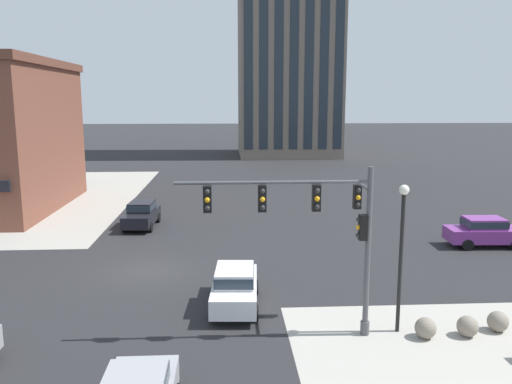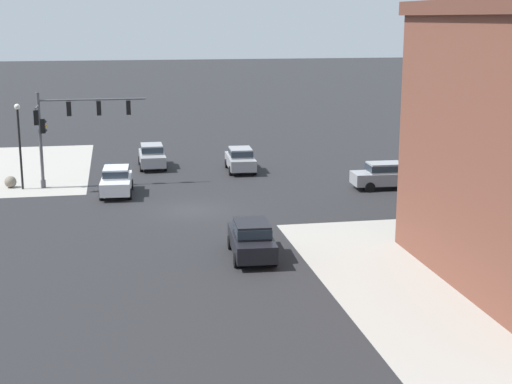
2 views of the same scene
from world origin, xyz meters
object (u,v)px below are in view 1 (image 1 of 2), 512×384
(street_lamp_corner_near, at_px, (402,241))
(car_main_southbound_far, at_px, (485,231))
(bollard_sphere_curb_a, at_px, (425,328))
(car_main_southbound_near, at_px, (235,285))
(bollard_sphere_curb_c, at_px, (498,321))
(car_cross_far, at_px, (142,213))
(bollard_sphere_curb_b, at_px, (468,326))
(traffic_signal_main, at_px, (323,223))

(street_lamp_corner_near, distance_m, car_main_southbound_far, 13.89)
(bollard_sphere_curb_a, xyz_separation_m, car_main_southbound_near, (-6.65, 3.18, 0.54))
(bollard_sphere_curb_c, xyz_separation_m, car_cross_far, (-15.39, 16.67, 0.54))
(bollard_sphere_curb_b, xyz_separation_m, street_lamp_corner_near, (-2.35, 0.54, 3.01))
(car_main_southbound_far, bearing_deg, bollard_sphere_curb_b, -119.22)
(traffic_signal_main, xyz_separation_m, car_cross_far, (-8.96, 16.46, -3.17))
(traffic_signal_main, height_order, car_main_southbound_near, traffic_signal_main)
(traffic_signal_main, xyz_separation_m, bollard_sphere_curb_c, (6.43, -0.20, -3.71))
(car_main_southbound_near, bearing_deg, traffic_signal_main, -40.32)
(bollard_sphere_curb_b, bearing_deg, traffic_signal_main, 174.00)
(bollard_sphere_curb_a, height_order, bollard_sphere_curb_b, same)
(bollard_sphere_curb_a, height_order, street_lamp_corner_near, street_lamp_corner_near)
(car_main_southbound_near, height_order, car_cross_far, same)
(car_main_southbound_near, distance_m, car_cross_far, 15.08)
(traffic_signal_main, bearing_deg, bollard_sphere_curb_c, -1.80)
(bollard_sphere_curb_b, height_order, car_cross_far, car_cross_far)
(traffic_signal_main, relative_size, street_lamp_corner_near, 1.26)
(car_main_southbound_far, relative_size, car_cross_far, 1.00)
(traffic_signal_main, bearing_deg, car_main_southbound_near, 139.68)
(street_lamp_corner_near, distance_m, car_main_southbound_near, 6.86)
(bollard_sphere_curb_a, bearing_deg, bollard_sphere_curb_b, 1.97)
(bollard_sphere_curb_a, relative_size, street_lamp_corner_near, 0.14)
(car_main_southbound_near, bearing_deg, car_cross_far, 113.06)
(traffic_signal_main, relative_size, car_main_southbound_far, 1.52)
(street_lamp_corner_near, relative_size, car_main_southbound_near, 1.20)
(car_main_southbound_near, bearing_deg, car_main_southbound_far, 29.10)
(traffic_signal_main, height_order, bollard_sphere_curb_a, traffic_signal_main)
(bollard_sphere_curb_c, relative_size, street_lamp_corner_near, 0.14)
(traffic_signal_main, distance_m, car_main_southbound_far, 15.90)
(bollard_sphere_curb_b, bearing_deg, bollard_sphere_curb_a, -178.03)
(car_main_southbound_near, xyz_separation_m, car_cross_far, (-5.91, 13.87, 0.00))
(car_cross_far, bearing_deg, bollard_sphere_curb_b, -50.33)
(car_cross_far, bearing_deg, traffic_signal_main, -61.45)
(car_main_southbound_near, height_order, car_main_southbound_far, same)
(bollard_sphere_curb_b, bearing_deg, street_lamp_corner_near, 167.10)
(bollard_sphere_curb_c, relative_size, car_cross_far, 0.17)
(bollard_sphere_curb_c, bearing_deg, bollard_sphere_curb_b, -165.28)
(bollard_sphere_curb_c, xyz_separation_m, car_main_southbound_near, (-9.49, 2.79, 0.54))
(bollard_sphere_curb_c, distance_m, car_main_southbound_near, 9.90)
(traffic_signal_main, distance_m, car_main_southbound_near, 5.10)
(traffic_signal_main, height_order, street_lamp_corner_near, traffic_signal_main)
(street_lamp_corner_near, bearing_deg, bollard_sphere_curb_c, -3.14)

